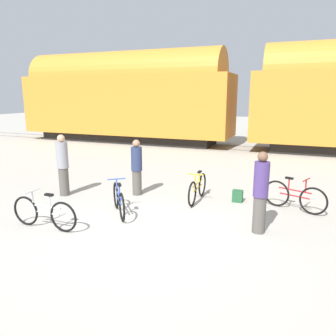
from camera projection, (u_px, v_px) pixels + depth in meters
ground_plane at (146, 231)px, 7.27m from camera, size 80.00×80.00×0.00m
freight_train at (243, 95)px, 17.93m from camera, size 28.28×3.09×5.58m
rail_near at (238, 150)px, 17.92m from camera, size 40.28×0.07×0.01m
rail_far at (242, 146)px, 19.22m from camera, size 40.28×0.07×0.01m
bicycle_blue at (119, 200)px, 8.25m from camera, size 1.09×1.34×0.87m
bicycle_silver at (44, 213)px, 7.35m from camera, size 1.76×0.46×0.87m
bicycle_maroon at (294, 196)px, 8.52m from camera, size 1.59×0.64×0.89m
bicycle_yellow at (198, 188)px, 9.30m from camera, size 0.46×1.70×0.86m
person_in_purple at (261, 192)px, 7.02m from camera, size 0.32×0.32×1.81m
person_in_grey at (63, 165)px, 9.69m from camera, size 0.34×0.34×1.83m
person_in_navy at (137, 167)px, 9.77m from camera, size 0.33×0.33×1.68m
backpack at (238, 196)px, 9.23m from camera, size 0.28×0.20×0.34m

